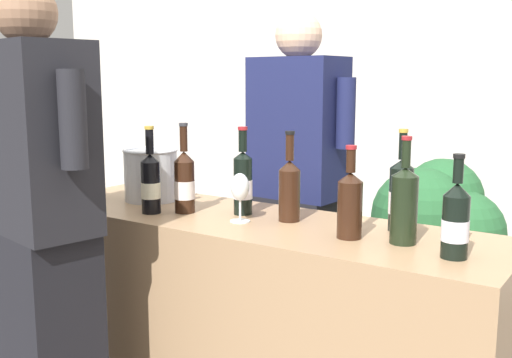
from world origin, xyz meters
TOP-DOWN VIEW (x-y plane):
  - wall_back at (0.00, 2.60)m, footprint 8.00×0.10m
  - counter at (0.00, 0.00)m, footprint 1.85×0.54m
  - wine_bottle_0 at (0.76, -0.08)m, footprint 0.08×0.08m
  - wine_bottle_1 at (-0.74, -0.10)m, footprint 0.07×0.07m
  - wine_bottle_2 at (-0.37, -0.13)m, footprint 0.07×0.07m
  - wine_bottle_3 at (-0.07, 0.05)m, footprint 0.07×0.07m
  - wine_bottle_4 at (-0.27, -0.05)m, footprint 0.08×0.08m
  - wine_bottle_5 at (0.13, 0.05)m, footprint 0.08×0.08m
  - wine_bottle_6 at (0.41, -0.04)m, footprint 0.08×0.08m
  - wine_bottle_7 at (0.51, 0.14)m, footprint 0.08×0.08m
  - wine_bottle_8 at (0.58, -0.01)m, footprint 0.08×0.08m
  - wine_glass at (-0.01, -0.06)m, footprint 0.07×0.07m
  - ice_bucket at (-0.54, 0.05)m, footprint 0.23×0.23m
  - person_server at (-0.13, 0.56)m, footprint 0.56×0.27m
  - person_guest at (-0.46, -0.57)m, footprint 0.61×0.33m
  - potted_shrub at (0.39, 1.00)m, footprint 0.60×0.58m

SIDE VIEW (x-z plane):
  - counter at x=0.00m, z-range 0.00..0.92m
  - potted_shrub at x=0.39m, z-range 0.15..1.20m
  - person_guest at x=-0.46m, z-range -0.03..1.71m
  - person_server at x=-0.13m, z-range -0.02..1.70m
  - wine_bottle_0 at x=0.76m, z-range 0.88..1.18m
  - ice_bucket at x=-0.54m, z-range 0.92..1.14m
  - wine_bottle_6 at x=0.41m, z-range 0.89..1.19m
  - wine_glass at x=-0.01m, z-range 0.95..1.13m
  - wine_bottle_2 at x=-0.37m, z-range 0.88..1.21m
  - wine_bottle_4 at x=-0.27m, z-range 0.87..1.21m
  - wine_bottle_5 at x=0.13m, z-range 0.88..1.21m
  - wine_bottle_7 at x=0.51m, z-range 0.87..1.22m
  - wine_bottle_3 at x=-0.07m, z-range 0.88..1.21m
  - wine_bottle_1 at x=-0.74m, z-range 0.88..1.22m
  - wine_bottle_8 at x=0.58m, z-range 0.88..1.22m
  - wall_back at x=0.00m, z-range 0.00..2.80m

